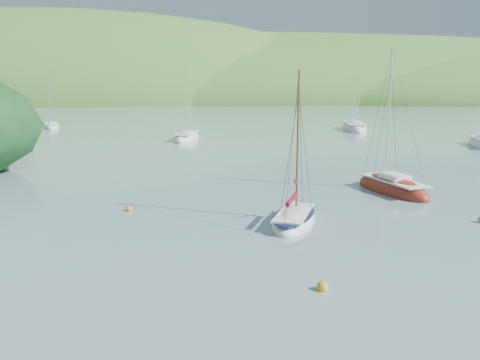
{
  "coord_description": "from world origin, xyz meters",
  "views": [
    {
      "loc": [
        -1.5,
        -20.23,
        8.15
      ],
      "look_at": [
        -0.54,
        8.0,
        2.51
      ],
      "focal_mm": 40.0,
      "sensor_mm": 36.0,
      "label": 1
    }
  ],
  "objects_px": {
    "sloop_red": "(392,189)",
    "daysailer_white": "(294,219)",
    "distant_sloop_b": "(354,129)",
    "distant_sloop_c": "(52,127)",
    "distant_sloop_a": "(187,138)"
  },
  "relations": [
    {
      "from": "sloop_red",
      "to": "distant_sloop_c",
      "type": "distance_m",
      "value": 59.96
    },
    {
      "from": "daysailer_white",
      "to": "distant_sloop_b",
      "type": "xyz_separation_m",
      "value": [
        15.45,
        49.18,
        0.01
      ]
    },
    {
      "from": "sloop_red",
      "to": "distant_sloop_b",
      "type": "bearing_deg",
      "value": 60.61
    },
    {
      "from": "distant_sloop_a",
      "to": "distant_sloop_b",
      "type": "height_order",
      "value": "distant_sloop_b"
    },
    {
      "from": "distant_sloop_a",
      "to": "distant_sloop_b",
      "type": "xyz_separation_m",
      "value": [
        23.84,
        10.95,
        0.03
      ]
    },
    {
      "from": "distant_sloop_b",
      "to": "distant_sloop_c",
      "type": "height_order",
      "value": "distant_sloop_b"
    },
    {
      "from": "daysailer_white",
      "to": "distant_sloop_b",
      "type": "relative_size",
      "value": 0.67
    },
    {
      "from": "distant_sloop_b",
      "to": "sloop_red",
      "type": "bearing_deg",
      "value": -94.99
    },
    {
      "from": "daysailer_white",
      "to": "distant_sloop_c",
      "type": "distance_m",
      "value": 61.87
    },
    {
      "from": "sloop_red",
      "to": "distant_sloop_a",
      "type": "distance_m",
      "value": 34.64
    },
    {
      "from": "daysailer_white",
      "to": "distant_sloop_b",
      "type": "distance_m",
      "value": 51.55
    },
    {
      "from": "distant_sloop_c",
      "to": "distant_sloop_b",
      "type": "bearing_deg",
      "value": -20.75
    },
    {
      "from": "sloop_red",
      "to": "distant_sloop_b",
      "type": "height_order",
      "value": "distant_sloop_b"
    },
    {
      "from": "daysailer_white",
      "to": "sloop_red",
      "type": "distance_m",
      "value": 11.07
    },
    {
      "from": "sloop_red",
      "to": "daysailer_white",
      "type": "bearing_deg",
      "value": -155.16
    }
  ]
}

